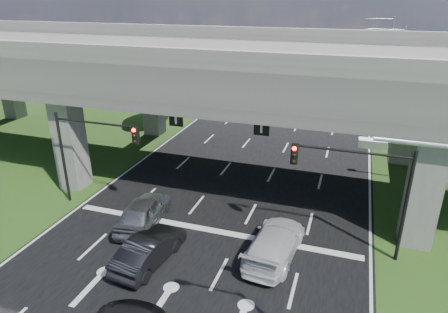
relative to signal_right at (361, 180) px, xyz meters
The scene contains 17 objects.
ground 9.71m from the signal_right, 153.26° to the right, with size 160.00×160.00×0.00m, color #2D4D18.
road 10.74m from the signal_right, 142.25° to the left, with size 18.00×120.00×0.03m, color black.
overpass 11.84m from the signal_right, 134.16° to the left, with size 80.00×15.00×10.00m.
warehouse 45.97m from the signal_right, 137.44° to the left, with size 20.00×10.00×4.00m, color #9E9E99.
signal_right is the anchor object (origin of this frame).
signal_left 15.65m from the signal_right, behind, with size 5.76×0.54×6.00m.
streetlight_far 20.25m from the signal_right, 83.53° to the left, with size 3.38×0.25×10.00m.
streetlight_beyond 36.17m from the signal_right, 86.39° to the left, with size 3.38×0.25×10.00m.
tree_left_near 31.01m from the signal_right, 134.63° to the left, with size 4.50×4.50×7.80m.
tree_left_mid 38.96m from the signal_right, 129.50° to the left, with size 3.91×3.90×6.76m.
tree_left_far 43.37m from the signal_right, 118.63° to the left, with size 4.80×4.80×8.32m.
tree_right_near 24.62m from the signal_right, 77.76° to the left, with size 4.20×4.20×7.28m.
tree_right_mid 33.10m from the signal_right, 75.62° to the left, with size 3.91×3.90×6.76m.
tree_right_far 40.29m from the signal_right, 83.99° to the left, with size 4.50×4.50×7.80m.
car_silver 12.17m from the signal_right, behind, with size 2.02×5.01×1.71m, color gray.
car_dark 11.03m from the signal_right, 156.47° to the right, with size 1.63×4.68×1.54m, color black.
car_white 5.34m from the signal_right, 156.39° to the right, with size 2.24×5.52×1.60m, color silver.
Camera 1 is at (6.99, -14.85, 12.68)m, focal length 32.00 mm.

